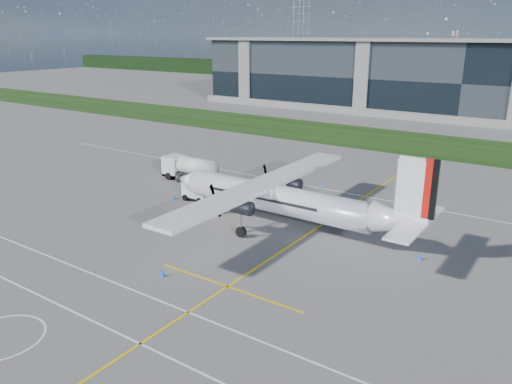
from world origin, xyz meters
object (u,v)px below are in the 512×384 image
at_px(safety_cone_portwing, 162,273).
at_px(safety_cone_nose_stbd, 198,195).
at_px(pylon_west, 301,37).
at_px(baggage_tug, 197,191).
at_px(safety_cone_stbdwing, 322,186).
at_px(turboprop_aircraft, 286,184).
at_px(safety_cone_fwd, 174,196).
at_px(ground_crew_person, 216,203).
at_px(safety_cone_tail, 420,256).
at_px(fuel_tanker_truck, 187,168).

xyz_separation_m(safety_cone_portwing, safety_cone_nose_stbd, (-9.79, 15.19, 0.00)).
bearing_deg(pylon_west, baggage_tug, -64.22).
xyz_separation_m(pylon_west, safety_cone_portwing, (78.22, -157.39, -14.75)).
bearing_deg(safety_cone_stbdwing, turboprop_aircraft, -77.93).
bearing_deg(safety_cone_fwd, turboprop_aircraft, -1.19).
height_order(baggage_tug, safety_cone_portwing, baggage_tug).
bearing_deg(ground_crew_person, safety_cone_tail, -67.65).
bearing_deg(safety_cone_fwd, safety_cone_tail, -0.49).
bearing_deg(safety_cone_nose_stbd, safety_cone_stbdwing, 47.99).
xyz_separation_m(fuel_tanker_truck, ground_crew_person, (10.00, -7.05, -0.34)).
bearing_deg(ground_crew_person, pylon_west, 46.68).
bearing_deg(safety_cone_tail, pylon_west, 122.69).
relative_size(baggage_tug, safety_cone_portwing, 6.31).
distance_m(fuel_tanker_truck, safety_cone_portwing, 24.57).
xyz_separation_m(fuel_tanker_truck, safety_cone_fwd, (3.50, -6.01, -1.17)).
xyz_separation_m(pylon_west, safety_cone_nose_stbd, (68.43, -142.19, -14.75)).
height_order(fuel_tanker_truck, safety_cone_stbdwing, fuel_tanker_truck).
bearing_deg(safety_cone_portwing, turboprop_aircraft, 80.20).
bearing_deg(safety_cone_stbdwing, ground_crew_person, -109.20).
distance_m(baggage_tug, safety_cone_stbdwing, 14.20).
distance_m(fuel_tanker_truck, safety_cone_nose_stbd, 6.82).
xyz_separation_m(safety_cone_stbdwing, safety_cone_nose_stbd, (-9.38, -10.41, 0.00)).
xyz_separation_m(turboprop_aircraft, baggage_tug, (-11.44, 1.35, -3.04)).
xyz_separation_m(turboprop_aircraft, safety_cone_portwing, (-2.26, -13.11, -3.73)).
height_order(safety_cone_portwing, safety_cone_nose_stbd, same).
bearing_deg(turboprop_aircraft, fuel_tanker_truck, 159.99).
relative_size(turboprop_aircraft, baggage_tug, 8.43).
bearing_deg(safety_cone_tail, safety_cone_nose_stbd, 175.22).
xyz_separation_m(turboprop_aircraft, safety_cone_fwd, (-13.78, 0.29, -3.73)).
distance_m(fuel_tanker_truck, safety_cone_fwd, 7.05).
bearing_deg(fuel_tanker_truck, safety_cone_stbdwing, 23.00).
bearing_deg(baggage_tug, safety_cone_tail, -3.12).
xyz_separation_m(turboprop_aircraft, safety_cone_tail, (12.07, 0.07, -3.73)).
height_order(ground_crew_person, safety_cone_nose_stbd, ground_crew_person).
distance_m(pylon_west, safety_cone_fwd, 159.37).
bearing_deg(baggage_tug, turboprop_aircraft, -6.72).
relative_size(fuel_tanker_truck, safety_cone_stbdwing, 15.19).
bearing_deg(pylon_west, safety_cone_fwd, -65.15).
relative_size(turboprop_aircraft, safety_cone_tail, 53.13).
bearing_deg(baggage_tug, ground_crew_person, -26.94).
relative_size(safety_cone_portwing, safety_cone_tail, 1.00).
height_order(ground_crew_person, safety_cone_tail, ground_crew_person).
height_order(fuel_tanker_truck, baggage_tug, fuel_tanker_truck).
height_order(safety_cone_portwing, safety_cone_fwd, same).
bearing_deg(safety_cone_nose_stbd, safety_cone_fwd, -133.92).
distance_m(fuel_tanker_truck, ground_crew_person, 12.24).
relative_size(pylon_west, turboprop_aircraft, 1.13).
xyz_separation_m(baggage_tug, safety_cone_stbdwing, (8.76, 11.15, -0.70)).
bearing_deg(baggage_tug, safety_cone_stbdwing, 51.83).
height_order(turboprop_aircraft, safety_cone_stbdwing, turboprop_aircraft).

